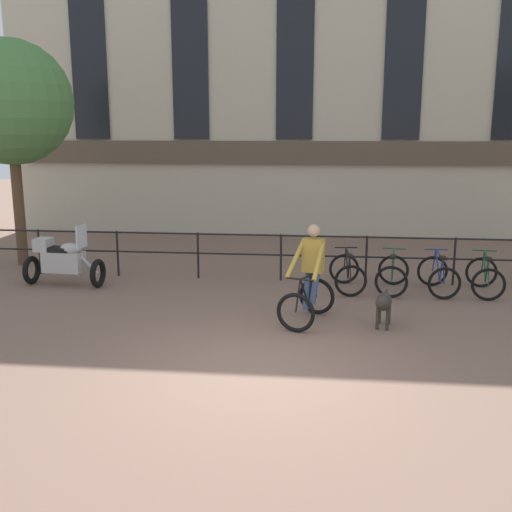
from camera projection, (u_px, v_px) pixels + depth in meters
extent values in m
plane|color=#7A5B4C|center=(255.00, 373.00, 8.36)|extent=(60.00, 60.00, 0.00)
cylinder|color=black|center=(40.00, 252.00, 13.90)|extent=(0.05, 0.05, 1.05)
cylinder|color=black|center=(118.00, 254.00, 13.70)|extent=(0.05, 0.05, 1.05)
cylinder|color=black|center=(198.00, 255.00, 13.50)|extent=(0.05, 0.05, 1.05)
cylinder|color=black|center=(281.00, 257.00, 13.30)|extent=(0.05, 0.05, 1.05)
cylinder|color=black|center=(366.00, 259.00, 13.10)|extent=(0.05, 0.05, 1.05)
cylinder|color=black|center=(454.00, 261.00, 12.90)|extent=(0.05, 0.05, 1.05)
cylinder|color=black|center=(281.00, 235.00, 13.20)|extent=(15.00, 0.04, 0.04)
cylinder|color=black|center=(281.00, 255.00, 13.29)|extent=(15.00, 0.04, 0.04)
cube|color=#BCB299|center=(296.00, 52.00, 17.88)|extent=(18.00, 0.60, 11.10)
cube|color=brown|center=(294.00, 153.00, 18.15)|extent=(17.10, 0.12, 0.70)
cube|color=black|center=(87.00, 35.00, 18.12)|extent=(1.10, 0.06, 6.22)
cube|color=black|center=(189.00, 33.00, 17.78)|extent=(1.10, 0.06, 6.22)
cube|color=black|center=(295.00, 31.00, 17.44)|extent=(1.10, 0.06, 6.22)
cube|color=black|center=(406.00, 29.00, 17.11)|extent=(1.10, 0.06, 6.22)
torus|color=black|center=(296.00, 313.00, 9.95)|extent=(0.67, 0.28, 0.68)
torus|color=black|center=(317.00, 296.00, 10.93)|extent=(0.67, 0.28, 0.68)
cylinder|color=black|center=(305.00, 292.00, 10.28)|extent=(0.18, 0.48, 0.60)
cylinder|color=black|center=(311.00, 290.00, 10.58)|extent=(0.11, 0.23, 0.52)
cylinder|color=black|center=(307.00, 277.00, 10.31)|extent=(0.24, 0.64, 0.10)
cylinder|color=black|center=(313.00, 300.00, 10.74)|extent=(0.16, 0.43, 0.08)
cylinder|color=black|center=(315.00, 285.00, 10.77)|extent=(0.11, 0.26, 0.47)
cylinder|color=black|center=(298.00, 296.00, 9.98)|extent=(0.10, 0.22, 0.54)
cylinder|color=black|center=(300.00, 279.00, 10.01)|extent=(0.47, 0.18, 0.03)
cube|color=black|center=(313.00, 273.00, 10.61)|extent=(0.19, 0.27, 0.05)
cube|color=#AD8933|center=(313.00, 255.00, 10.54)|extent=(0.41, 0.32, 0.60)
sphere|color=tan|center=(314.00, 231.00, 10.45)|extent=(0.22, 0.22, 0.22)
cylinder|color=#AD8933|center=(296.00, 259.00, 10.33)|extent=(0.35, 0.69, 0.60)
cylinder|color=#AD8933|center=(319.00, 261.00, 10.17)|extent=(0.23, 0.71, 0.60)
cylinder|color=#384766|center=(307.00, 291.00, 10.61)|extent=(0.17, 0.32, 0.69)
cylinder|color=#384766|center=(315.00, 288.00, 10.55)|extent=(0.22, 0.32, 0.58)
ellipsoid|color=#332D28|center=(384.00, 301.00, 10.18)|extent=(0.35, 0.55, 0.30)
cylinder|color=#332D28|center=(383.00, 303.00, 9.99)|extent=(0.19, 0.19, 0.17)
sphere|color=#332D28|center=(382.00, 303.00, 9.81)|extent=(0.21, 0.21, 0.21)
cone|color=#332D28|center=(381.00, 305.00, 9.72)|extent=(0.14, 0.15, 0.12)
cylinder|color=#332D28|center=(386.00, 293.00, 10.46)|extent=(0.09, 0.18, 0.11)
cylinder|color=#332D28|center=(377.00, 318.00, 10.11)|extent=(0.06, 0.06, 0.40)
cylinder|color=#332D28|center=(387.00, 319.00, 10.06)|extent=(0.06, 0.06, 0.40)
cylinder|color=#332D28|center=(379.00, 313.00, 10.41)|extent=(0.06, 0.06, 0.40)
cylinder|color=#332D28|center=(389.00, 313.00, 10.37)|extent=(0.06, 0.06, 0.40)
torus|color=black|center=(98.00, 273.00, 12.75)|extent=(0.17, 0.63, 0.62)
torus|color=black|center=(32.00, 270.00, 13.05)|extent=(0.17, 0.63, 0.62)
cube|color=#B7B2AD|center=(64.00, 262.00, 12.85)|extent=(0.89, 0.47, 0.44)
ellipsoid|color=#B7B2AD|center=(71.00, 248.00, 12.75)|extent=(0.51, 0.36, 0.24)
cube|color=black|center=(58.00, 249.00, 12.81)|extent=(0.58, 0.35, 0.10)
cylinder|color=#B2B2B7|center=(89.00, 264.00, 12.75)|extent=(0.44, 0.10, 0.41)
cube|color=silver|center=(81.00, 236.00, 12.65)|extent=(0.07, 0.44, 0.50)
cube|color=#B7B2AD|center=(43.00, 245.00, 12.86)|extent=(0.35, 0.39, 0.28)
torus|color=black|center=(344.00, 269.00, 13.07)|extent=(0.66, 0.12, 0.66)
torus|color=black|center=(351.00, 281.00, 12.05)|extent=(0.66, 0.12, 0.66)
cylinder|color=black|center=(347.00, 263.00, 12.62)|extent=(0.07, 0.47, 0.58)
cylinder|color=black|center=(349.00, 268.00, 12.32)|extent=(0.05, 0.22, 0.51)
cylinder|color=black|center=(348.00, 252.00, 12.48)|extent=(0.09, 0.63, 0.10)
cylinder|color=black|center=(349.00, 279.00, 12.26)|extent=(0.06, 0.42, 0.07)
cylinder|color=black|center=(350.00, 269.00, 12.11)|extent=(0.05, 0.25, 0.46)
cylinder|color=black|center=(345.00, 258.00, 12.93)|extent=(0.05, 0.21, 0.52)
cylinder|color=black|center=(346.00, 248.00, 12.78)|extent=(0.48, 0.07, 0.03)
cube|color=black|center=(350.00, 256.00, 12.17)|extent=(0.14, 0.25, 0.05)
torus|color=black|center=(393.00, 270.00, 12.96)|extent=(0.66, 0.16, 0.66)
torus|color=black|center=(391.00, 282.00, 11.96)|extent=(0.66, 0.16, 0.66)
cylinder|color=#194C2D|center=(393.00, 264.00, 12.52)|extent=(0.10, 0.47, 0.58)
cylinder|color=#194C2D|center=(392.00, 269.00, 12.23)|extent=(0.06, 0.22, 0.51)
cylinder|color=#194C2D|center=(393.00, 253.00, 12.38)|extent=(0.13, 0.63, 0.10)
cylinder|color=#194C2D|center=(392.00, 281.00, 12.17)|extent=(0.09, 0.42, 0.07)
cylinder|color=#194C2D|center=(392.00, 270.00, 12.03)|extent=(0.06, 0.25, 0.46)
cylinder|color=#194C2D|center=(394.00, 259.00, 12.81)|extent=(0.06, 0.21, 0.52)
cylinder|color=#194C2D|center=(394.00, 249.00, 12.67)|extent=(0.48, 0.10, 0.03)
cube|color=black|center=(393.00, 257.00, 12.08)|extent=(0.16, 0.26, 0.05)
torus|color=black|center=(432.00, 271.00, 12.87)|extent=(0.66, 0.09, 0.66)
torus|color=black|center=(444.00, 283.00, 11.85)|extent=(0.66, 0.09, 0.66)
cylinder|color=navy|center=(438.00, 265.00, 12.42)|extent=(0.05, 0.47, 0.58)
cylinder|color=navy|center=(441.00, 270.00, 12.12)|extent=(0.04, 0.22, 0.51)
cylinder|color=navy|center=(439.00, 254.00, 12.28)|extent=(0.06, 0.63, 0.10)
cylinder|color=navy|center=(442.00, 282.00, 12.06)|extent=(0.05, 0.42, 0.07)
cylinder|color=navy|center=(444.00, 271.00, 11.91)|extent=(0.03, 0.25, 0.46)
cylinder|color=navy|center=(434.00, 260.00, 12.73)|extent=(0.04, 0.21, 0.52)
cylinder|color=navy|center=(436.00, 249.00, 12.58)|extent=(0.48, 0.05, 0.03)
cube|color=black|center=(443.00, 258.00, 11.98)|extent=(0.13, 0.25, 0.05)
torus|color=black|center=(481.00, 272.00, 12.76)|extent=(0.66, 0.14, 0.66)
torus|color=black|center=(488.00, 285.00, 11.76)|extent=(0.66, 0.14, 0.66)
cylinder|color=#194C2D|center=(485.00, 266.00, 12.32)|extent=(0.09, 0.47, 0.58)
cylinder|color=#194C2D|center=(487.00, 271.00, 12.03)|extent=(0.06, 0.22, 0.51)
cylinder|color=#194C2D|center=(486.00, 255.00, 12.18)|extent=(0.11, 0.63, 0.10)
cylinder|color=#194C2D|center=(487.00, 283.00, 11.97)|extent=(0.08, 0.42, 0.07)
cylinder|color=#194C2D|center=(488.00, 272.00, 11.82)|extent=(0.05, 0.25, 0.46)
cylinder|color=#194C2D|center=(483.00, 262.00, 12.62)|extent=(0.05, 0.21, 0.52)
cylinder|color=#194C2D|center=(485.00, 251.00, 12.47)|extent=(0.48, 0.09, 0.03)
cube|color=black|center=(489.00, 259.00, 11.88)|extent=(0.15, 0.25, 0.05)
cylinder|color=brown|center=(18.00, 202.00, 14.62)|extent=(0.26, 0.26, 3.13)
sphere|color=#477A3D|center=(10.00, 102.00, 14.12)|extent=(2.95, 2.95, 2.95)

